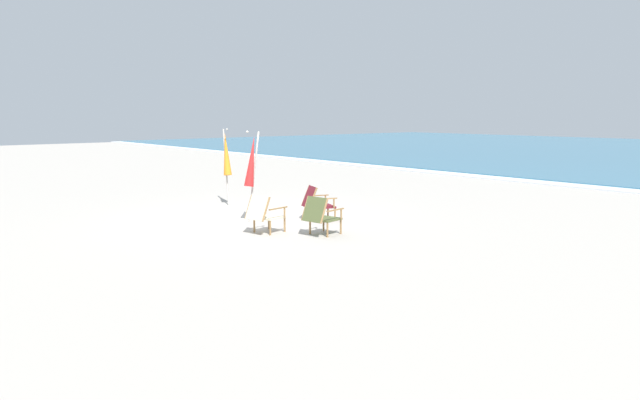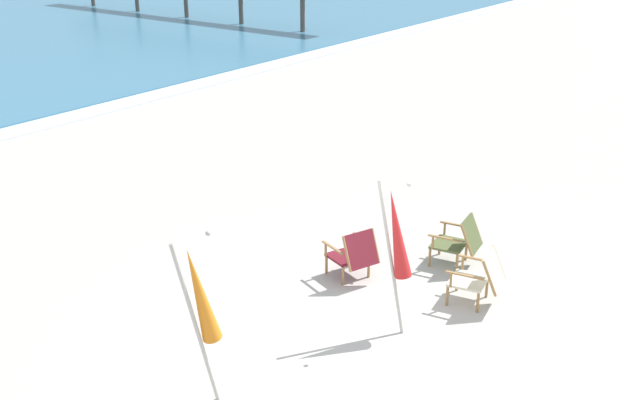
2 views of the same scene
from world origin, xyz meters
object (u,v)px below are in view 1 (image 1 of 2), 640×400
(umbrella_furled_red, at_px, (252,162))
(beach_chair_far_center, at_px, (264,213))
(beach_chair_front_right, at_px, (317,202))
(umbrella_furled_orange, at_px, (226,155))
(beach_chair_mid_center, at_px, (321,215))

(umbrella_furled_red, bearing_deg, beach_chair_far_center, -24.01)
(beach_chair_far_center, bearing_deg, beach_chair_front_right, 103.71)
(beach_chair_front_right, height_order, umbrella_furled_red, umbrella_furled_red)
(beach_chair_far_center, bearing_deg, umbrella_furled_orange, 159.40)
(beach_chair_front_right, bearing_deg, umbrella_furled_red, -125.70)
(beach_chair_front_right, distance_m, umbrella_furled_red, 1.77)
(beach_chair_mid_center, relative_size, umbrella_furled_red, 0.38)
(beach_chair_far_center, height_order, umbrella_furled_red, umbrella_furled_red)
(beach_chair_mid_center, bearing_deg, umbrella_furled_red, -175.18)
(beach_chair_far_center, relative_size, beach_chair_mid_center, 1.00)
(beach_chair_front_right, relative_size, umbrella_furled_red, 0.41)
(beach_chair_mid_center, distance_m, umbrella_furled_orange, 4.91)
(umbrella_furled_red, relative_size, umbrella_furled_orange, 1.00)
(beach_chair_far_center, xyz_separation_m, umbrella_furled_red, (-1.31, 0.58, 0.94))
(beach_chair_far_center, height_order, beach_chair_front_right, beach_chair_front_right)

